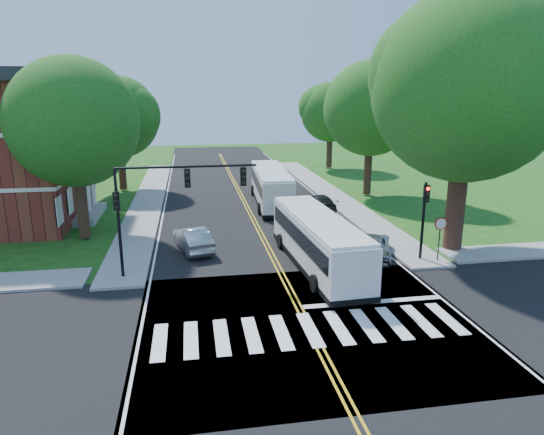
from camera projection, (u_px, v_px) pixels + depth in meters
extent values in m
plane|color=#134812|center=(307.00, 324.00, 20.19)|extent=(140.00, 140.00, 0.00)
cube|color=black|center=(252.00, 217.00, 37.35)|extent=(14.00, 96.00, 0.01)
cube|color=black|center=(307.00, 324.00, 20.19)|extent=(60.00, 12.00, 0.01)
cube|color=gold|center=(246.00, 205.00, 41.16)|extent=(0.36, 70.00, 0.01)
cube|color=silver|center=(164.00, 208.00, 40.06)|extent=(0.12, 70.00, 0.01)
cube|color=silver|center=(323.00, 202.00, 42.26)|extent=(0.12, 70.00, 0.01)
cube|color=silver|center=(310.00, 329.00, 19.71)|extent=(12.60, 3.00, 0.01)
cube|color=silver|center=(373.00, 302.00, 22.28)|extent=(6.60, 0.40, 0.01)
cube|color=gray|center=(148.00, 200.00, 42.66)|extent=(2.60, 40.00, 0.15)
cube|color=gray|center=(330.00, 194.00, 45.35)|extent=(2.60, 40.00, 0.15)
cylinder|color=black|center=(456.00, 200.00, 28.80)|extent=(1.10, 1.10, 6.00)
sphere|color=#2A7422|center=(468.00, 86.00, 27.14)|extent=(10.80, 10.80, 10.80)
cylinder|color=black|center=(82.00, 201.00, 31.02)|extent=(0.70, 0.70, 4.80)
sphere|color=#2A7422|center=(74.00, 122.00, 29.75)|extent=(8.00, 8.00, 8.00)
cylinder|color=black|center=(122.00, 167.00, 46.41)|extent=(0.70, 0.70, 4.40)
sphere|color=#2A7422|center=(118.00, 117.00, 45.22)|extent=(7.60, 7.60, 7.60)
cylinder|color=black|center=(368.00, 167.00, 44.26)|extent=(0.70, 0.70, 5.00)
sphere|color=#2A7422|center=(371.00, 108.00, 42.93)|extent=(8.40, 8.40, 8.40)
cylinder|color=black|center=(329.00, 150.00, 59.76)|extent=(0.70, 0.70, 4.40)
sphere|color=#2A7422|center=(330.00, 112.00, 58.60)|extent=(7.20, 7.20, 7.20)
cube|color=silver|center=(83.00, 160.00, 36.13)|extent=(1.40, 6.00, 0.45)
cube|color=gray|center=(89.00, 214.00, 37.18)|extent=(1.80, 6.00, 0.50)
cylinder|color=silver|center=(80.00, 196.00, 34.62)|extent=(0.50, 0.50, 4.20)
cylinder|color=silver|center=(86.00, 190.00, 36.71)|extent=(0.50, 0.50, 4.20)
cylinder|color=silver|center=(92.00, 185.00, 38.81)|extent=(0.50, 0.50, 4.20)
cylinder|color=black|center=(120.00, 233.00, 24.43)|extent=(0.16, 0.16, 4.60)
cube|color=black|center=(116.00, 201.00, 23.86)|extent=(0.30, 0.22, 0.95)
sphere|color=black|center=(116.00, 196.00, 23.65)|extent=(0.18, 0.18, 0.18)
cylinder|color=black|center=(187.00, 167.00, 24.16)|extent=(7.00, 0.12, 0.12)
cube|color=black|center=(187.00, 178.00, 24.16)|extent=(0.30, 0.22, 0.95)
cube|color=black|center=(243.00, 176.00, 24.61)|extent=(0.30, 0.22, 0.95)
cylinder|color=black|center=(423.00, 221.00, 27.12)|extent=(0.16, 0.16, 4.40)
cube|color=black|center=(427.00, 194.00, 26.57)|extent=(0.30, 0.22, 0.95)
sphere|color=#FF0A05|center=(428.00, 189.00, 26.36)|extent=(0.18, 0.18, 0.18)
cylinder|color=black|center=(439.00, 242.00, 27.05)|extent=(0.06, 0.06, 2.20)
cylinder|color=#A50A07|center=(441.00, 224.00, 26.76)|extent=(0.76, 0.04, 0.76)
cube|color=silver|center=(318.00, 242.00, 26.40)|extent=(2.97, 11.04, 2.54)
cube|color=black|center=(318.00, 234.00, 26.28)|extent=(3.00, 10.28, 0.88)
cube|color=black|center=(292.00, 212.00, 31.51)|extent=(2.27, 0.23, 1.48)
cube|color=orange|center=(292.00, 200.00, 31.30)|extent=(1.58, 0.19, 0.30)
cube|color=black|center=(317.00, 261.00, 26.68)|extent=(3.03, 11.14, 0.28)
cube|color=silver|center=(318.00, 218.00, 26.06)|extent=(2.90, 10.71, 0.20)
cylinder|color=black|center=(318.00, 238.00, 30.31)|extent=(0.35, 0.90, 0.89)
cylinder|color=black|center=(281.00, 241.00, 29.79)|extent=(0.35, 0.90, 0.89)
cylinder|color=black|center=(362.00, 279.00, 23.77)|extent=(0.35, 0.90, 0.89)
cylinder|color=black|center=(315.00, 284.00, 23.25)|extent=(0.35, 0.90, 0.89)
cube|color=silver|center=(271.00, 187.00, 41.16)|extent=(3.10, 11.52, 2.66)
cube|color=black|center=(271.00, 181.00, 41.04)|extent=(3.12, 10.72, 0.92)
cube|color=black|center=(264.00, 172.00, 46.60)|extent=(2.37, 0.23, 1.55)
cube|color=orange|center=(264.00, 163.00, 46.38)|extent=(1.64, 0.19, 0.31)
cube|color=black|center=(271.00, 200.00, 41.46)|extent=(3.15, 11.62, 0.29)
cube|color=silver|center=(271.00, 171.00, 40.81)|extent=(3.03, 11.17, 0.21)
cylinder|color=black|center=(280.00, 190.00, 45.18)|extent=(0.36, 0.94, 0.93)
cylinder|color=black|center=(253.00, 190.00, 44.91)|extent=(0.36, 0.94, 0.93)
cylinder|color=black|center=(292.00, 208.00, 38.22)|extent=(0.36, 0.94, 0.93)
cylinder|color=black|center=(260.00, 208.00, 37.95)|extent=(0.36, 0.94, 0.93)
imported|color=#A7A9AE|center=(193.00, 239.00, 29.27)|extent=(2.54, 4.63, 1.45)
imported|color=#ABADB2|center=(369.00, 245.00, 28.19)|extent=(3.94, 5.51, 1.39)
imported|color=black|center=(319.00, 203.00, 39.02)|extent=(2.22, 4.68, 1.32)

